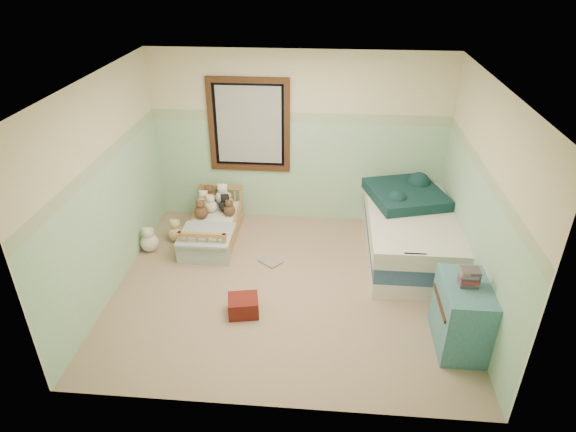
# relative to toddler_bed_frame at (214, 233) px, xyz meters

# --- Properties ---
(floor) EXTENTS (4.20, 3.60, 0.02)m
(floor) POSITION_rel_toddler_bed_frame_xyz_m (1.15, -1.05, -0.09)
(floor) COLOR #8A6E51
(floor) RESTS_ON ground
(ceiling) EXTENTS (4.20, 3.60, 0.02)m
(ceiling) POSITION_rel_toddler_bed_frame_xyz_m (1.15, -1.05, 2.43)
(ceiling) COLOR white
(ceiling) RESTS_ON wall_back
(wall_back) EXTENTS (4.20, 0.04, 2.50)m
(wall_back) POSITION_rel_toddler_bed_frame_xyz_m (1.15, 0.75, 1.17)
(wall_back) COLOR beige
(wall_back) RESTS_ON floor
(wall_front) EXTENTS (4.20, 0.04, 2.50)m
(wall_front) POSITION_rel_toddler_bed_frame_xyz_m (1.15, -2.85, 1.17)
(wall_front) COLOR beige
(wall_front) RESTS_ON floor
(wall_left) EXTENTS (0.04, 3.60, 2.50)m
(wall_left) POSITION_rel_toddler_bed_frame_xyz_m (-0.95, -1.05, 1.17)
(wall_left) COLOR beige
(wall_left) RESTS_ON floor
(wall_right) EXTENTS (0.04, 3.60, 2.50)m
(wall_right) POSITION_rel_toddler_bed_frame_xyz_m (3.25, -1.05, 1.17)
(wall_right) COLOR beige
(wall_right) RESTS_ON floor
(wainscot_mint) EXTENTS (4.20, 0.01, 1.50)m
(wainscot_mint) POSITION_rel_toddler_bed_frame_xyz_m (1.15, 0.74, 0.67)
(wainscot_mint) COLOR #AACCAE
(wainscot_mint) RESTS_ON floor
(border_strip) EXTENTS (4.20, 0.01, 0.15)m
(border_strip) POSITION_rel_toddler_bed_frame_xyz_m (1.15, 0.74, 1.49)
(border_strip) COLOR #578458
(border_strip) RESTS_ON wall_back
(window_frame) EXTENTS (1.16, 0.06, 1.36)m
(window_frame) POSITION_rel_toddler_bed_frame_xyz_m (0.45, 0.71, 1.37)
(window_frame) COLOR #3A1A0C
(window_frame) RESTS_ON wall_back
(window_blinds) EXTENTS (0.92, 0.01, 1.12)m
(window_blinds) POSITION_rel_toddler_bed_frame_xyz_m (0.45, 0.72, 1.37)
(window_blinds) COLOR beige
(window_blinds) RESTS_ON window_frame
(toddler_bed_frame) EXTENTS (0.64, 1.29, 0.17)m
(toddler_bed_frame) POSITION_rel_toddler_bed_frame_xyz_m (0.00, 0.00, 0.00)
(toddler_bed_frame) COLOR #945F34
(toddler_bed_frame) RESTS_ON floor
(toddler_mattress) EXTENTS (0.59, 1.23, 0.12)m
(toddler_mattress) POSITION_rel_toddler_bed_frame_xyz_m (0.00, 0.00, 0.14)
(toddler_mattress) COLOR silver
(toddler_mattress) RESTS_ON toddler_bed_frame
(patchwork_quilt) EXTENTS (0.70, 0.64, 0.03)m
(patchwork_quilt) POSITION_rel_toddler_bed_frame_xyz_m (0.00, -0.40, 0.22)
(patchwork_quilt) COLOR #6A85BA
(patchwork_quilt) RESTS_ON toddler_mattress
(plush_bed_brown) EXTENTS (0.21, 0.21, 0.21)m
(plush_bed_brown) POSITION_rel_toddler_bed_frame_xyz_m (-0.15, 0.50, 0.31)
(plush_bed_brown) COLOR brown
(plush_bed_brown) RESTS_ON toddler_mattress
(plush_bed_white) EXTENTS (0.23, 0.23, 0.23)m
(plush_bed_white) POSITION_rel_toddler_bed_frame_xyz_m (0.05, 0.50, 0.32)
(plush_bed_white) COLOR white
(plush_bed_white) RESTS_ON toddler_mattress
(plush_bed_tan) EXTENTS (0.18, 0.18, 0.18)m
(plush_bed_tan) POSITION_rel_toddler_bed_frame_xyz_m (-0.10, 0.28, 0.29)
(plush_bed_tan) COLOR #DABC7B
(plush_bed_tan) RESTS_ON toddler_mattress
(plush_bed_dark) EXTENTS (0.19, 0.19, 0.19)m
(plush_bed_dark) POSITION_rel_toddler_bed_frame_xyz_m (0.13, 0.28, 0.30)
(plush_bed_dark) COLOR black
(plush_bed_dark) RESTS_ON toddler_mattress
(plush_floor_cream) EXTENTS (0.24, 0.24, 0.24)m
(plush_floor_cream) POSITION_rel_toddler_bed_frame_xyz_m (-0.80, -0.39, 0.04)
(plush_floor_cream) COLOR beige
(plush_floor_cream) RESTS_ON floor
(plush_floor_tan) EXTENTS (0.23, 0.23, 0.23)m
(plush_floor_tan) POSITION_rel_toddler_bed_frame_xyz_m (-0.52, -0.10, 0.03)
(plush_floor_tan) COLOR #DABC7B
(plush_floor_tan) RESTS_ON floor
(twin_bed_frame) EXTENTS (1.08, 2.16, 0.22)m
(twin_bed_frame) POSITION_rel_toddler_bed_frame_xyz_m (2.70, -0.13, 0.03)
(twin_bed_frame) COLOR silver
(twin_bed_frame) RESTS_ON floor
(twin_boxspring) EXTENTS (1.08, 2.16, 0.22)m
(twin_boxspring) POSITION_rel_toddler_bed_frame_xyz_m (2.70, -0.13, 0.25)
(twin_boxspring) COLOR navy
(twin_boxspring) RESTS_ON twin_bed_frame
(twin_mattress) EXTENTS (1.12, 2.21, 0.22)m
(twin_mattress) POSITION_rel_toddler_bed_frame_xyz_m (2.70, -0.13, 0.47)
(twin_mattress) COLOR silver
(twin_mattress) RESTS_ON twin_boxspring
(teal_blanket) EXTENTS (1.15, 1.19, 0.14)m
(teal_blanket) POSITION_rel_toddler_bed_frame_xyz_m (2.65, 0.17, 0.65)
(teal_blanket) COLOR #0F282B
(teal_blanket) RESTS_ON twin_mattress
(dresser) EXTENTS (0.47, 0.75, 0.75)m
(dresser) POSITION_rel_toddler_bed_frame_xyz_m (3.00, -1.87, 0.29)
(dresser) COLOR #39667D
(dresser) RESTS_ON floor
(book_stack) EXTENTS (0.18, 0.14, 0.18)m
(book_stack) POSITION_rel_toddler_bed_frame_xyz_m (3.00, -1.85, 0.76)
(book_stack) COLOR brown
(book_stack) RESTS_ON dresser
(red_pillow) EXTENTS (0.39, 0.35, 0.21)m
(red_pillow) POSITION_rel_toddler_bed_frame_xyz_m (0.69, -1.58, 0.02)
(red_pillow) COLOR maroon
(red_pillow) RESTS_ON floor
(floor_book) EXTENTS (0.34, 0.33, 0.02)m
(floor_book) POSITION_rel_toddler_bed_frame_xyz_m (0.88, -0.54, -0.07)
(floor_book) COLOR orange
(floor_book) RESTS_ON floor
(extra_plush_0) EXTENTS (0.17, 0.17, 0.17)m
(extra_plush_0) POSITION_rel_toddler_bed_frame_xyz_m (0.21, 0.17, 0.29)
(extra_plush_0) COLOR brown
(extra_plush_0) RESTS_ON toddler_mattress
(extra_plush_1) EXTENTS (0.18, 0.18, 0.18)m
(extra_plush_1) POSITION_rel_toddler_bed_frame_xyz_m (-0.07, 0.25, 0.29)
(extra_plush_1) COLOR beige
(extra_plush_1) RESTS_ON toddler_mattress
(extra_plush_2) EXTENTS (0.20, 0.20, 0.20)m
(extra_plush_2) POSITION_rel_toddler_bed_frame_xyz_m (-0.20, 0.36, 0.30)
(extra_plush_2) COLOR beige
(extra_plush_2) RESTS_ON toddler_mattress
(extra_plush_3) EXTENTS (0.18, 0.18, 0.18)m
(extra_plush_3) POSITION_rel_toddler_bed_frame_xyz_m (0.15, 0.38, 0.29)
(extra_plush_3) COLOR #DABC7B
(extra_plush_3) RESTS_ON toddler_mattress
(extra_plush_4) EXTENTS (0.20, 0.20, 0.20)m
(extra_plush_4) POSITION_rel_toddler_bed_frame_xyz_m (-0.17, 0.06, 0.30)
(extra_plush_4) COLOR brown
(extra_plush_4) RESTS_ON toddler_mattress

